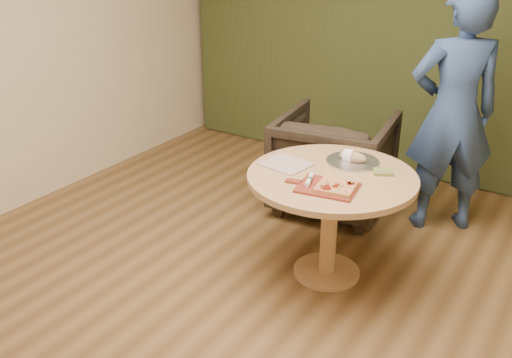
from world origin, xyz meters
The scene contains 12 objects.
room_shell centered at (0.00, 0.00, 1.40)m, with size 5.04×6.04×2.84m.
curtain centered at (0.00, 2.90, 1.40)m, with size 4.80×0.14×2.78m, color #313B1B.
pedestal_table centered at (0.17, 0.85, 0.61)m, with size 1.10×1.10×0.75m.
pizza_paddle centered at (0.23, 0.64, 0.76)m, with size 0.47×0.33×0.01m.
flatbread_pizza centered at (0.30, 0.64, 0.78)m, with size 0.25×0.25×0.04m.
cutlery_roll centered at (0.12, 0.64, 0.78)m, with size 0.08×0.20×0.03m.
newspaper centered at (-0.16, 0.83, 0.76)m, with size 0.30×0.25×0.01m, color white.
serving_tray centered at (0.20, 1.10, 0.76)m, with size 0.36×0.36×0.02m.
bread_roll centered at (0.19, 1.10, 0.79)m, with size 0.19×0.09×0.09m.
green_packet centered at (0.44, 1.04, 0.76)m, with size 0.12×0.10×0.02m, color #5A6A30.
armchair centered at (-0.25, 1.80, 0.45)m, with size 0.88×0.83×0.91m, color black.
person_standing centered at (0.61, 1.98, 0.93)m, with size 0.68×0.45×1.86m, color #2F497D.
Camera 1 is at (1.57, -2.23, 2.22)m, focal length 40.00 mm.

